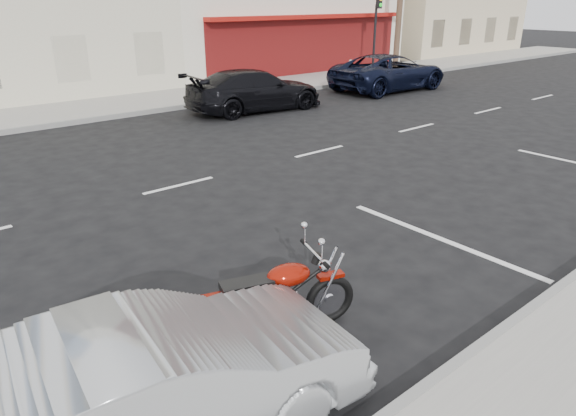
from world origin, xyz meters
name	(u,v)px	position (x,y,z in m)	size (l,w,h in m)	color
ground	(256,167)	(0.00, 0.00, 0.00)	(120.00, 120.00, 0.00)	black
traffic_light	(377,22)	(13.50, 8.33, 2.56)	(0.26, 0.30, 3.80)	black
fire_hydrant	(351,67)	(12.00, 8.50, 0.53)	(0.20, 0.20, 0.72)	beige
motorcycle	(332,289)	(-2.96, -5.50, 0.45)	(1.89, 0.85, 0.98)	black
sedan_silver	(152,389)	(-5.41, -5.89, 0.63)	(1.33, 3.81, 1.26)	#A3A7AB
suv_far	(389,72)	(10.63, 4.98, 0.74)	(2.47, 5.35, 1.49)	black
car_far	(255,90)	(3.78, 5.15, 0.70)	(1.97, 4.84, 1.41)	black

